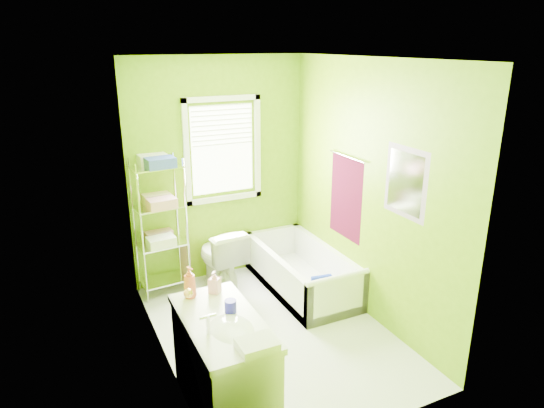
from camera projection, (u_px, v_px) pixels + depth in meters
name	position (u px, v px, depth m)	size (l,w,h in m)	color
ground	(273.00, 331.00, 4.81)	(2.90, 2.90, 0.00)	silver
room_envelope	(273.00, 181.00, 4.31)	(2.14, 2.94, 2.62)	#618C06
window	(223.00, 144.00, 5.53)	(0.92, 0.05, 1.22)	white
door	(197.00, 316.00, 3.21)	(0.09, 0.80, 2.00)	white
right_wall_decor	(368.00, 191.00, 4.79)	(0.04, 1.48, 1.17)	#44071D
bathtub	(302.00, 277.00, 5.57)	(0.74, 1.58, 0.51)	white
toilet	(221.00, 258.00, 5.53)	(0.43, 0.75, 0.77)	white
vanity	(224.00, 362.00, 3.66)	(0.54, 1.07, 1.06)	silver
wire_shelf_unit	(161.00, 211.00, 5.29)	(0.56, 0.45, 1.59)	silver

